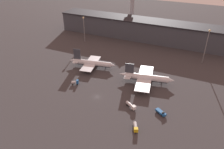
% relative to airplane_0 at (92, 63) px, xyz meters
% --- Properties ---
extents(ground, '(600.00, 600.00, 0.00)m').
position_rel_airplane_0_xyz_m(ground, '(21.87, -33.17, -3.62)').
color(ground, '#383538').
extents(terminal_building, '(187.59, 23.39, 20.10)m').
position_rel_airplane_0_xyz_m(terminal_building, '(21.87, 75.24, 6.48)').
color(terminal_building, '#3D424C').
rests_on(terminal_building, ground).
extents(airplane_0, '(37.51, 27.83, 14.30)m').
position_rel_airplane_0_xyz_m(airplane_0, '(0.00, 0.00, 0.00)').
color(airplane_0, silver).
rests_on(airplane_0, ground).
extents(airplane_1, '(38.06, 36.24, 13.35)m').
position_rel_airplane_0_xyz_m(airplane_1, '(44.85, -3.99, 0.25)').
color(airplane_1, silver).
rests_on(airplane_1, ground).
extents(service_vehicle_0, '(7.61, 5.70, 2.99)m').
position_rel_airplane_0_xyz_m(service_vehicle_0, '(45.07, -34.33, -1.98)').
color(service_vehicle_0, white).
rests_on(service_vehicle_0, ground).
extents(service_vehicle_1, '(4.53, 6.53, 2.80)m').
position_rel_airplane_0_xyz_m(service_vehicle_1, '(53.29, -49.93, -2.00)').
color(service_vehicle_1, gold).
rests_on(service_vehicle_1, ground).
extents(service_vehicle_2, '(7.04, 5.70, 2.65)m').
position_rel_airplane_0_xyz_m(service_vehicle_2, '(62.39, -32.56, -2.37)').
color(service_vehicle_2, '#195199').
rests_on(service_vehicle_2, ground).
extents(service_vehicle_3, '(5.11, 3.89, 3.38)m').
position_rel_airplane_0_xyz_m(service_vehicle_3, '(1.54, -26.43, -1.92)').
color(service_vehicle_3, '#195199').
rests_on(service_vehicle_3, ground).
extents(lamp_post_0, '(1.80, 1.80, 24.75)m').
position_rel_airplane_0_xyz_m(lamp_post_0, '(-33.07, 44.48, 12.14)').
color(lamp_post_0, slate).
rests_on(lamp_post_0, ground).
extents(lamp_post_1, '(1.80, 1.80, 28.11)m').
position_rel_airplane_0_xyz_m(lamp_post_1, '(77.96, 44.48, 13.98)').
color(lamp_post_1, slate).
rests_on(lamp_post_1, ground).
extents(control_tower, '(9.00, 9.00, 42.19)m').
position_rel_airplane_0_xyz_m(control_tower, '(-8.45, 111.66, 20.92)').
color(control_tower, '#99999E').
rests_on(control_tower, ground).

